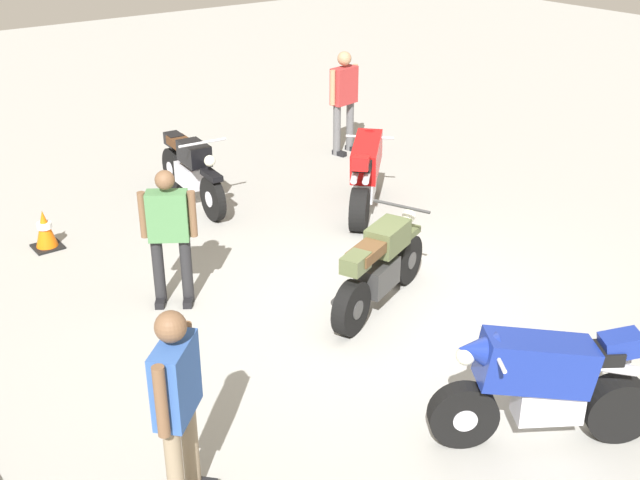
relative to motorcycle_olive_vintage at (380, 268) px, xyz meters
The scene contains 9 objects.
ground_plane 0.52m from the motorcycle_olive_vintage, 168.28° to the right, with size 40.00×40.00×0.00m, color #9E9E99.
motorcycle_olive_vintage is the anchor object (origin of this frame).
motorcycle_black_cruiser 4.00m from the motorcycle_olive_vintage, ahead, with size 2.09×0.70×1.09m.
motorcycle_red_sportbike 2.77m from the motorcycle_olive_vintage, 36.40° to the right, with size 1.49×1.54×1.14m.
motorcycle_blue_sportbike 2.63m from the motorcycle_olive_vintage, behind, with size 1.22×1.74×1.14m.
person_in_blue_shirt 3.57m from the motorcycle_olive_vintage, 114.26° to the left, with size 0.55×0.56×1.73m.
person_in_green_shirt 2.37m from the motorcycle_olive_vintage, 50.86° to the left, with size 0.49×0.57×1.60m.
person_in_red_shirt 5.42m from the motorcycle_olive_vintage, 34.03° to the right, with size 0.38×0.68×1.76m.
traffic_cone 4.52m from the motorcycle_olive_vintage, 33.48° to the left, with size 0.36×0.36×0.53m.
Camera 1 is at (-5.71, 5.27, 4.52)m, focal length 44.48 mm.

